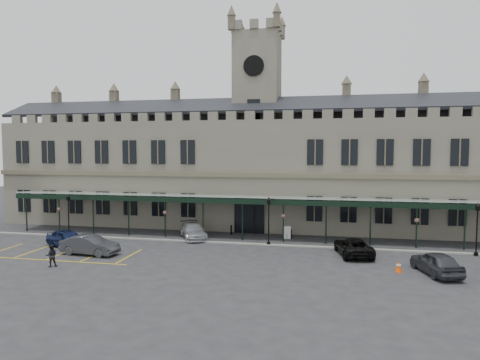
% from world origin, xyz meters
% --- Properties ---
extents(ground, '(140.00, 140.00, 0.00)m').
position_xyz_m(ground, '(0.00, 0.00, 0.00)').
color(ground, '#28282A').
extents(station_building, '(60.00, 10.36, 17.30)m').
position_xyz_m(station_building, '(0.00, 15.91, 6.47)').
color(station_building, '#635F52').
rests_on(station_building, ground).
extents(clock_tower, '(5.60, 5.60, 24.80)m').
position_xyz_m(clock_tower, '(0.00, 16.00, 13.11)').
color(clock_tower, '#635F52').
rests_on(clock_tower, ground).
extents(canopy, '(50.00, 4.10, 4.30)m').
position_xyz_m(canopy, '(0.00, 7.46, 2.40)').
color(canopy, '#8C9E93').
rests_on(canopy, ground).
extents(kerb, '(60.00, 0.40, 0.12)m').
position_xyz_m(kerb, '(0.00, 5.50, 0.06)').
color(kerb, gray).
rests_on(kerb, ground).
extents(parking_markings, '(16.00, 6.00, 0.01)m').
position_xyz_m(parking_markings, '(-14.00, -1.50, 0.00)').
color(parking_markings, gold).
rests_on(parking_markings, ground).
extents(tree_behind_left, '(6.00, 6.00, 16.00)m').
position_xyz_m(tree_behind_left, '(-22.00, 25.00, 12.81)').
color(tree_behind_left, '#332314').
rests_on(tree_behind_left, ground).
extents(tree_behind_mid, '(6.00, 6.00, 16.00)m').
position_xyz_m(tree_behind_mid, '(8.00, 25.00, 12.81)').
color(tree_behind_mid, '#332314').
rests_on(tree_behind_mid, ground).
extents(tree_behind_right, '(6.00, 6.00, 16.00)m').
position_xyz_m(tree_behind_right, '(24.00, 25.00, 12.81)').
color(tree_behind_right, '#332314').
rests_on(tree_behind_right, ground).
extents(lamp_post_left, '(0.41, 0.41, 4.36)m').
position_xyz_m(lamp_post_left, '(-17.76, 5.50, 2.58)').
color(lamp_post_left, black).
rests_on(lamp_post_left, ground).
extents(lamp_post_mid, '(0.43, 0.43, 4.53)m').
position_xyz_m(lamp_post_mid, '(2.80, 5.53, 2.68)').
color(lamp_post_mid, black).
rests_on(lamp_post_mid, ground).
extents(lamp_post_right, '(0.42, 0.42, 4.48)m').
position_xyz_m(lamp_post_right, '(20.31, 5.07, 2.65)').
color(lamp_post_right, black).
rests_on(lamp_post_right, ground).
extents(traffic_cone, '(0.49, 0.49, 0.78)m').
position_xyz_m(traffic_cone, '(13.20, -1.22, 0.38)').
color(traffic_cone, '#FC4B07').
rests_on(traffic_cone, ground).
extents(sign_board, '(0.74, 0.19, 1.27)m').
position_xyz_m(sign_board, '(4.20, 8.68, 0.62)').
color(sign_board, black).
rests_on(sign_board, ground).
extents(bollard_left, '(0.18, 0.18, 0.99)m').
position_xyz_m(bollard_left, '(-1.71, 9.75, 0.49)').
color(bollard_left, black).
rests_on(bollard_left, ground).
extents(bollard_right, '(0.16, 0.16, 0.92)m').
position_xyz_m(bollard_right, '(4.58, 8.94, 0.46)').
color(bollard_right, black).
rests_on(bollard_right, ground).
extents(car_left_a, '(5.06, 3.69, 1.60)m').
position_xyz_m(car_left_a, '(-15.00, 1.07, 0.80)').
color(car_left_a, '#0C1537').
rests_on(car_left_a, ground).
extents(car_left_b, '(5.12, 2.19, 1.64)m').
position_xyz_m(car_left_b, '(-11.50, -1.02, 0.82)').
color(car_left_b, '#33353A').
rests_on(car_left_b, ground).
extents(car_taxi, '(4.27, 5.57, 1.50)m').
position_xyz_m(car_taxi, '(-5.00, 7.07, 0.75)').
color(car_taxi, '#A9ABB1').
rests_on(car_taxi, ground).
extents(car_van, '(3.40, 5.67, 1.47)m').
position_xyz_m(car_van, '(10.27, 3.20, 0.74)').
color(car_van, black).
rests_on(car_van, ground).
extents(car_right_a, '(3.17, 5.19, 1.65)m').
position_xyz_m(car_right_a, '(15.72, -1.24, 0.83)').
color(car_right_a, '#33353A').
rests_on(car_right_a, ground).
extents(person_b, '(1.04, 0.99, 1.70)m').
position_xyz_m(person_b, '(-12.30, -5.02, 0.85)').
color(person_b, black).
rests_on(person_b, ground).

